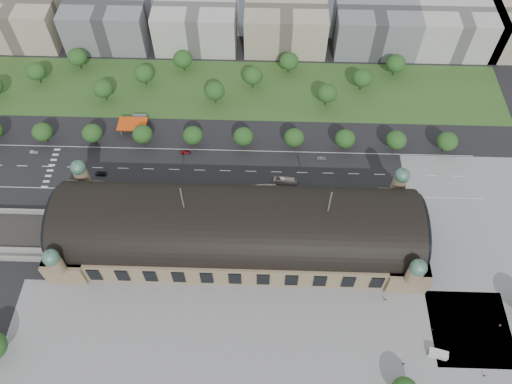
{
  "coord_description": "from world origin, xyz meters",
  "views": [
    {
      "loc": [
        10.79,
        -105.33,
        183.73
      ],
      "look_at": [
        7.1,
        16.18,
        14.0
      ],
      "focal_mm": 35.0,
      "sensor_mm": 36.0,
      "label": 1
    }
  ],
  "objects_px": {
    "bus_west": "(236,188)",
    "bus_mid": "(285,181)",
    "parked_car_0": "(64,195)",
    "pedestrian_1": "(432,330)",
    "petrol_station": "(136,122)",
    "van_south": "(437,354)",
    "traffic_car_2": "(101,173)",
    "traffic_car_4": "(262,187)",
    "pedestrian_0": "(385,300)",
    "parked_car_3": "(139,190)",
    "traffic_car_3": "(185,152)",
    "parked_car_5": "(166,191)",
    "parked_car_1": "(65,196)",
    "parked_car_4": "(130,192)",
    "parked_car_6": "(166,191)",
    "bus_east": "(263,189)",
    "traffic_car_5": "(321,158)",
    "pedestrian_3": "(484,376)",
    "pedestrian_5": "(500,325)",
    "pedestrian_4": "(403,364)",
    "parked_car_2": "(120,197)",
    "traffic_car_1": "(34,152)"
  },
  "relations": [
    {
      "from": "parked_car_0",
      "to": "parked_car_2",
      "type": "xyz_separation_m",
      "value": [
        25.36,
        -0.12,
        0.01
      ]
    },
    {
      "from": "traffic_car_3",
      "to": "pedestrian_0",
      "type": "distance_m",
      "value": 113.39
    },
    {
      "from": "petrol_station",
      "to": "van_south",
      "type": "relative_size",
      "value": 1.92
    },
    {
      "from": "pedestrian_5",
      "to": "bus_west",
      "type": "bearing_deg",
      "value": -119.23
    },
    {
      "from": "van_south",
      "to": "pedestrian_4",
      "type": "height_order",
      "value": "van_south"
    },
    {
      "from": "traffic_car_1",
      "to": "parked_car_1",
      "type": "height_order",
      "value": "parked_car_1"
    },
    {
      "from": "parked_car_3",
      "to": "traffic_car_3",
      "type": "bearing_deg",
      "value": 117.27
    },
    {
      "from": "traffic_car_2",
      "to": "pedestrian_0",
      "type": "xyz_separation_m",
      "value": [
        124.5,
        -59.05,
        0.27
      ]
    },
    {
      "from": "petrol_station",
      "to": "pedestrian_5",
      "type": "relative_size",
      "value": 8.73
    },
    {
      "from": "pedestrian_0",
      "to": "traffic_car_2",
      "type": "bearing_deg",
      "value": 150.92
    },
    {
      "from": "pedestrian_0",
      "to": "parked_car_5",
      "type": "bearing_deg",
      "value": 148.05
    },
    {
      "from": "parked_car_3",
      "to": "parked_car_6",
      "type": "xyz_separation_m",
      "value": [
        12.29,
        0.0,
        0.03
      ]
    },
    {
      "from": "traffic_car_5",
      "to": "pedestrian_4",
      "type": "xyz_separation_m",
      "value": [
        25.24,
        -95.93,
        0.08
      ]
    },
    {
      "from": "van_south",
      "to": "pedestrian_4",
      "type": "xyz_separation_m",
      "value": [
        -12.61,
        -3.93,
        -0.62
      ]
    },
    {
      "from": "traffic_car_3",
      "to": "parked_car_1",
      "type": "distance_m",
      "value": 58.22
    },
    {
      "from": "bus_east",
      "to": "parked_car_6",
      "type": "bearing_deg",
      "value": 87.91
    },
    {
      "from": "traffic_car_4",
      "to": "parked_car_5",
      "type": "bearing_deg",
      "value": -87.38
    },
    {
      "from": "traffic_car_1",
      "to": "pedestrian_3",
      "type": "height_order",
      "value": "pedestrian_3"
    },
    {
      "from": "bus_east",
      "to": "pedestrian_0",
      "type": "relative_size",
      "value": 6.22
    },
    {
      "from": "parked_car_2",
      "to": "van_south",
      "type": "relative_size",
      "value": 0.75
    },
    {
      "from": "pedestrian_0",
      "to": "pedestrian_3",
      "type": "xyz_separation_m",
      "value": [
        31.88,
        -27.74,
        -0.19
      ]
    },
    {
      "from": "traffic_car_3",
      "to": "parked_car_5",
      "type": "relative_size",
      "value": 0.88
    },
    {
      "from": "parked_car_6",
      "to": "bus_west",
      "type": "height_order",
      "value": "bus_west"
    },
    {
      "from": "traffic_car_4",
      "to": "bus_mid",
      "type": "bearing_deg",
      "value": 104.55
    },
    {
      "from": "bus_west",
      "to": "pedestrian_5",
      "type": "distance_m",
      "value": 120.08
    },
    {
      "from": "bus_east",
      "to": "pedestrian_3",
      "type": "xyz_separation_m",
      "value": [
        80.9,
        -79.69,
        -0.91
      ]
    },
    {
      "from": "parked_car_3",
      "to": "pedestrian_0",
      "type": "relative_size",
      "value": 2.15
    },
    {
      "from": "bus_west",
      "to": "bus_mid",
      "type": "xyz_separation_m",
      "value": [
        22.27,
        5.0,
        0.02
      ]
    },
    {
      "from": "traffic_car_2",
      "to": "parked_car_3",
      "type": "distance_m",
      "value": 21.55
    },
    {
      "from": "parked_car_5",
      "to": "parked_car_6",
      "type": "distance_m",
      "value": 0.34
    },
    {
      "from": "traffic_car_2",
      "to": "traffic_car_4",
      "type": "xyz_separation_m",
      "value": [
        74.87,
        -5.35,
        -0.06
      ]
    },
    {
      "from": "parked_car_1",
      "to": "pedestrian_3",
      "type": "distance_m",
      "value": 185.23
    },
    {
      "from": "pedestrian_5",
      "to": "traffic_car_2",
      "type": "bearing_deg",
      "value": -110.99
    },
    {
      "from": "traffic_car_3",
      "to": "parked_car_4",
      "type": "bearing_deg",
      "value": 129.79
    },
    {
      "from": "traffic_car_3",
      "to": "van_south",
      "type": "distance_m",
      "value": 139.14
    },
    {
      "from": "parked_car_2",
      "to": "parked_car_1",
      "type": "bearing_deg",
      "value": -112.41
    },
    {
      "from": "traffic_car_4",
      "to": "traffic_car_5",
      "type": "distance_m",
      "value": 33.16
    },
    {
      "from": "parked_car_6",
      "to": "traffic_car_3",
      "type": "bearing_deg",
      "value": 129.2
    },
    {
      "from": "bus_east",
      "to": "traffic_car_5",
      "type": "bearing_deg",
      "value": -59.25
    },
    {
      "from": "bus_west",
      "to": "pedestrian_5",
      "type": "xyz_separation_m",
      "value": [
        103.69,
        -60.56,
        -0.66
      ]
    },
    {
      "from": "traffic_car_2",
      "to": "parked_car_1",
      "type": "xyz_separation_m",
      "value": [
        -13.56,
        -13.1,
        -0.05
      ]
    },
    {
      "from": "parked_car_2",
      "to": "pedestrian_3",
      "type": "xyz_separation_m",
      "value": [
        145.03,
        -73.69,
        0.0
      ]
    },
    {
      "from": "petrol_station",
      "to": "parked_car_4",
      "type": "distance_m",
      "value": 41.64
    },
    {
      "from": "petrol_station",
      "to": "pedestrian_4",
      "type": "height_order",
      "value": "petrol_station"
    },
    {
      "from": "traffic_car_5",
      "to": "parked_car_0",
      "type": "xyz_separation_m",
      "value": [
        -116.88,
        -25.39,
        0.08
      ]
    },
    {
      "from": "parked_car_0",
      "to": "pedestrian_1",
      "type": "xyz_separation_m",
      "value": [
        154.87,
        -57.35,
        0.01
      ]
    },
    {
      "from": "traffic_car_4",
      "to": "parked_car_1",
      "type": "xyz_separation_m",
      "value": [
        -88.43,
        -7.75,
        0.01
      ]
    },
    {
      "from": "traffic_car_3",
      "to": "parked_car_5",
      "type": "bearing_deg",
      "value": 156.78
    },
    {
      "from": "traffic_car_3",
      "to": "parked_car_1",
      "type": "relative_size",
      "value": 0.98
    },
    {
      "from": "traffic_car_2",
      "to": "parked_car_1",
      "type": "relative_size",
      "value": 1.08
    }
  ]
}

